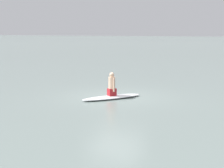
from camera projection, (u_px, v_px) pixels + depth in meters
name	position (u px, v px, depth m)	size (l,w,h in m)	color
ground_plane	(116.00, 97.00, 15.82)	(400.00, 400.00, 0.00)	slate
surfboard	(112.00, 97.00, 15.29)	(2.84, 0.66, 0.14)	white
person_paddler	(112.00, 85.00, 15.21)	(0.41, 0.43, 1.01)	#A51E23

